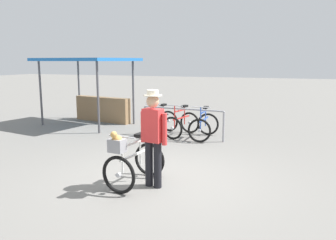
{
  "coord_description": "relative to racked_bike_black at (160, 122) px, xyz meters",
  "views": [
    {
      "loc": [
        2.32,
        -5.77,
        2.22
      ],
      "look_at": [
        -0.18,
        0.74,
        1.0
      ],
      "focal_mm": 36.55,
      "sensor_mm": 36.0,
      "label": 1
    }
  ],
  "objects": [
    {
      "name": "market_stall",
      "position": [
        -2.89,
        0.91,
        1.03
      ],
      "size": [
        3.44,
        2.79,
        2.3
      ],
      "color": "#4C4C51",
      "rests_on": "ground"
    },
    {
      "name": "ground_plane",
      "position": [
        1.56,
        -3.67,
        -0.37
      ],
      "size": [
        80.0,
        80.0,
        0.0
      ],
      "primitive_type": "plane",
      "color": "slate"
    },
    {
      "name": "bike_rack_rail",
      "position": [
        0.79,
        -0.23,
        0.27
      ],
      "size": [
        2.5,
        0.23,
        0.88
      ],
      "color": "#99999E",
      "rests_on": "ground"
    },
    {
      "name": "racked_bike_red",
      "position": [
        0.7,
        -0.05,
        0.0
      ],
      "size": [
        0.87,
        1.23,
        0.98
      ],
      "color": "black",
      "rests_on": "ground"
    },
    {
      "name": "racked_bike_blue",
      "position": [
        1.4,
        -0.1,
        0.0
      ],
      "size": [
        0.68,
        1.12,
        0.97
      ],
      "color": "black",
      "rests_on": "ground"
    },
    {
      "name": "featured_bicycle",
      "position": [
        1.19,
        -4.25,
        0.12
      ],
      "size": [
        0.78,
        1.24,
        1.09
      ],
      "color": "black",
      "rests_on": "ground"
    },
    {
      "name": "racked_bike_black",
      "position": [
        0.0,
        0.0,
        0.0
      ],
      "size": [
        0.84,
        1.21,
        0.98
      ],
      "color": "black",
      "rests_on": "ground"
    },
    {
      "name": "person_with_featured_bike",
      "position": [
        1.56,
        -4.12,
        0.58
      ],
      "size": [
        0.52,
        0.32,
        1.72
      ],
      "color": "black",
      "rests_on": "ground"
    }
  ]
}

